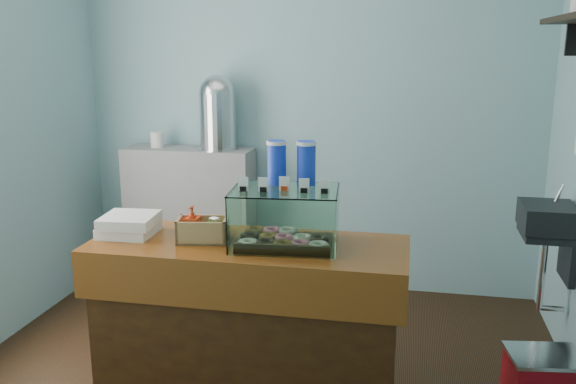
% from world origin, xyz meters
% --- Properties ---
extents(ground, '(3.50, 3.50, 0.00)m').
position_xyz_m(ground, '(0.00, 0.00, 0.00)').
color(ground, black).
rests_on(ground, ground).
extents(room_shell, '(3.54, 3.04, 2.82)m').
position_xyz_m(room_shell, '(0.03, 0.01, 1.71)').
color(room_shell, '#85B7C2').
rests_on(room_shell, ground).
extents(counter, '(1.60, 0.60, 0.90)m').
position_xyz_m(counter, '(0.00, -0.25, 0.46)').
color(counter, '#41240C').
rests_on(counter, ground).
extents(back_shelf, '(1.00, 0.32, 1.10)m').
position_xyz_m(back_shelf, '(-0.90, 1.32, 0.55)').
color(back_shelf, gray).
rests_on(back_shelf, ground).
extents(display_case, '(0.55, 0.43, 0.50)m').
position_xyz_m(display_case, '(0.19, -0.22, 1.07)').
color(display_case, black).
rests_on(display_case, counter).
extents(condiment_crate, '(0.27, 0.19, 0.18)m').
position_xyz_m(condiment_crate, '(-0.24, -0.27, 0.97)').
color(condiment_crate, '#A68853').
rests_on(condiment_crate, counter).
extents(pastry_boxes, '(0.29, 0.29, 0.11)m').
position_xyz_m(pastry_boxes, '(-0.64, -0.24, 0.95)').
color(pastry_boxes, white).
rests_on(pastry_boxes, counter).
extents(coffee_urn, '(0.31, 0.31, 0.56)m').
position_xyz_m(coffee_urn, '(-0.65, 1.31, 1.39)').
color(coffee_urn, silver).
rests_on(coffee_urn, back_shelf).
extents(red_cooler, '(0.41, 0.34, 0.33)m').
position_xyz_m(red_cooler, '(1.51, -0.03, 0.17)').
color(red_cooler, '#A90D17').
rests_on(red_cooler, ground).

